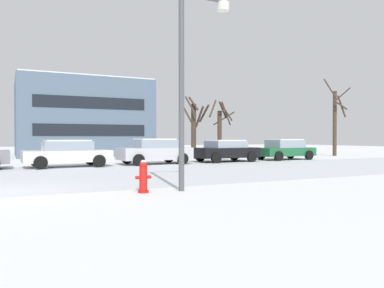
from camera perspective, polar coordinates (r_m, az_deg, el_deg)
ground_plane at (r=11.67m, az=-26.47°, el=-6.60°), size 120.00×120.00×0.00m
road_surface at (r=15.13m, az=-26.32°, el=-4.88°), size 80.00×8.95×0.00m
fire_hydrant at (r=10.50m, az=-7.34°, el=-4.84°), size 0.44×0.30×0.90m
street_lamp at (r=11.04m, az=-0.27°, el=11.25°), size 1.62×0.36×5.73m
parked_car_white at (r=20.58m, az=-18.24°, el=-1.31°), size 4.40×2.22×1.40m
parked_car_silver at (r=21.85m, az=-5.65°, el=-1.06°), size 4.16×2.28×1.47m
parked_car_black at (r=24.03m, az=5.11°, el=-0.97°), size 4.12×2.28×1.38m
parked_car_green at (r=26.92m, az=13.81°, el=-0.77°), size 4.23×2.17×1.42m
tree_far_right at (r=27.25m, az=0.36°, el=2.59°), size 1.65×1.73×4.50m
tree_far_left at (r=28.65m, az=4.25°, el=2.26°), size 2.13×2.16×4.45m
tree_far_mid at (r=33.89m, az=20.78°, el=3.46°), size 1.72×1.72×6.47m
building_far_left at (r=35.00m, az=-16.40°, el=3.68°), size 10.57×9.86×6.42m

